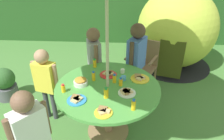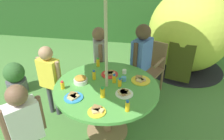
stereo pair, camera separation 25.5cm
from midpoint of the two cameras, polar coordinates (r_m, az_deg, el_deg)
name	(u,v)px [view 1 (the left image)]	position (r m, az deg, el deg)	size (l,w,h in m)	color
ground_plane	(108,131)	(3.04, -3.56, -16.68)	(10.00, 10.00, 0.02)	#477A38
hedge_backdrop	(118,6)	(5.93, 0.40, 17.42)	(9.00, 0.70, 1.91)	#285623
garden_table	(108,96)	(2.63, -3.97, -7.20)	(1.30, 1.30, 0.75)	#93704C
wooden_chair	(143,63)	(3.63, 6.57, 2.01)	(0.60, 0.59, 0.91)	brown
dome_tent	(176,29)	(4.54, 15.88, 10.91)	(2.04, 2.04, 1.67)	#B2C63F
potted_plant	(5,84)	(3.96, -29.23, -3.37)	(0.36, 0.36, 0.56)	#595960
child_in_blue_shirt	(137,54)	(3.17, 4.53, 4.43)	(0.32, 0.41, 1.32)	navy
child_in_grey_shirt	(94,55)	(3.28, -7.22, 4.08)	(0.27, 0.40, 1.23)	brown
child_in_yellow_shirt	(45,77)	(2.99, -20.40, -1.91)	(0.37, 0.23, 1.12)	#3F3F47
child_in_white_shirt	(30,129)	(2.19, -25.10, -14.79)	(0.33, 0.34, 1.17)	brown
snack_bowl	(81,82)	(2.60, -11.52, -3.29)	(0.17, 0.17, 0.09)	white
plate_far_right	(127,92)	(2.41, 1.06, -6.28)	(0.21, 0.21, 0.03)	white
plate_back_edge	(108,74)	(2.77, -3.66, -1.20)	(0.23, 0.23, 0.03)	red
plate_center_front	(140,78)	(2.69, 5.04, -2.36)	(0.25, 0.25, 0.03)	yellow
plate_mid_right	(103,112)	(2.15, -5.87, -11.58)	(0.19, 0.19, 0.03)	yellow
plate_mid_left	(77,99)	(2.36, -12.92, -8.08)	(0.22, 0.22, 0.03)	#338CD8
juice_bottle_near_left	(106,93)	(2.32, -4.81, -6.49)	(0.05, 0.05, 0.13)	yellow
juice_bottle_near_right	(95,63)	(2.96, -7.29, 1.82)	(0.05, 0.05, 0.13)	yellow
juice_bottle_far_left	(94,76)	(2.65, -7.90, -1.78)	(0.04, 0.04, 0.13)	yellow
juice_bottle_center_back	(63,88)	(2.51, -16.24, -5.01)	(0.05, 0.05, 0.11)	yellow
juice_bottle_front_edge	(133,105)	(2.15, 2.57, -9.74)	(0.05, 0.05, 0.13)	yellow
juice_bottle_spot_a	(114,79)	(2.58, -2.15, -2.48)	(0.05, 0.05, 0.12)	yellow
juice_bottle_spot_b	(121,82)	(2.52, -0.46, -3.42)	(0.05, 0.05, 0.11)	yellow
cup_near	(123,71)	(2.80, 0.37, -0.35)	(0.06, 0.06, 0.06)	white
cup_far	(123,78)	(2.65, 0.45, -2.34)	(0.07, 0.07, 0.06)	#4C99D8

